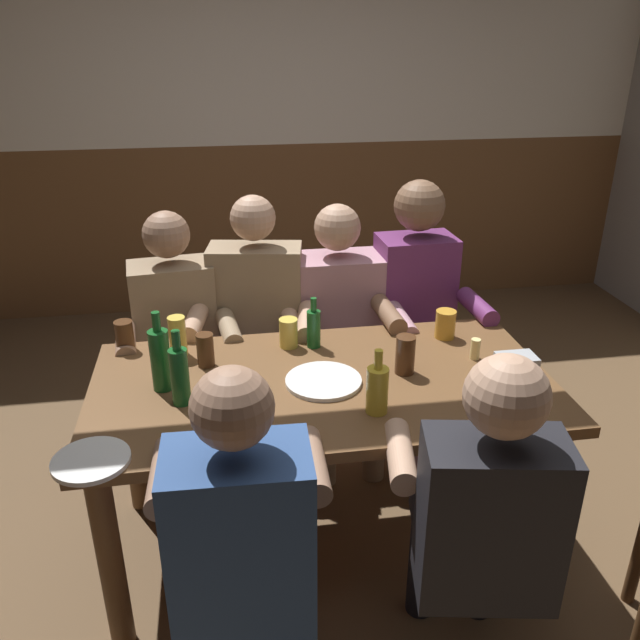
# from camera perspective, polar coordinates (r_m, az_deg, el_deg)

# --- Properties ---
(ground_plane) EXTENTS (6.28, 6.28, 0.00)m
(ground_plane) POSITION_cam_1_polar(r_m,az_deg,el_deg) (2.86, -0.30, -16.73)
(ground_plane) COLOR brown
(back_wall_upper) EXTENTS (5.23, 0.12, 1.40)m
(back_wall_upper) POSITION_cam_1_polar(r_m,az_deg,el_deg) (4.54, -5.45, 23.88)
(back_wall_upper) COLOR silver
(back_wall_wainscot) EXTENTS (5.23, 0.12, 1.15)m
(back_wall_wainscot) POSITION_cam_1_polar(r_m,az_deg,el_deg) (4.72, -4.83, 8.23)
(back_wall_wainscot) COLOR brown
(back_wall_wainscot) RESTS_ON ground_plane
(dining_table) EXTENTS (1.63, 0.85, 0.74)m
(dining_table) POSITION_cam_1_polar(r_m,az_deg,el_deg) (2.37, 0.25, -7.69)
(dining_table) COLOR brown
(dining_table) RESTS_ON ground_plane
(person_0) EXTENTS (0.52, 0.55, 1.18)m
(person_0) POSITION_cam_1_polar(r_m,az_deg,el_deg) (2.91, -12.43, -1.31)
(person_0) COLOR #997F60
(person_0) RESTS_ON ground_plane
(person_1) EXTENTS (0.58, 0.55, 1.24)m
(person_1) POSITION_cam_1_polar(r_m,az_deg,el_deg) (2.90, -5.66, -0.35)
(person_1) COLOR #997F60
(person_1) RESTS_ON ground_plane
(person_2) EXTENTS (0.55, 0.52, 1.18)m
(person_2) POSITION_cam_1_polar(r_m,az_deg,el_deg) (2.95, 1.70, -0.24)
(person_2) COLOR #B78493
(person_2) RESTS_ON ground_plane
(person_3) EXTENTS (0.49, 0.53, 1.28)m
(person_3) POSITION_cam_1_polar(r_m,az_deg,el_deg) (3.01, 8.63, 0.99)
(person_3) COLOR #6B2D66
(person_3) RESTS_ON ground_plane
(person_4) EXTENTS (0.50, 0.54, 1.20)m
(person_4) POSITION_cam_1_polar(r_m,az_deg,el_deg) (1.81, -6.88, -18.43)
(person_4) COLOR #2D4C84
(person_4) RESTS_ON ground_plane
(person_5) EXTENTS (0.55, 0.56, 1.18)m
(person_5) POSITION_cam_1_polar(r_m,az_deg,el_deg) (1.93, 13.97, -16.13)
(person_5) COLOR black
(person_5) RESTS_ON ground_plane
(table_candle) EXTENTS (0.04, 0.04, 0.08)m
(table_candle) POSITION_cam_1_polar(r_m,az_deg,el_deg) (2.51, 13.44, -2.48)
(table_candle) COLOR #F9E08C
(table_candle) RESTS_ON dining_table
(condiment_caddy) EXTENTS (0.14, 0.10, 0.05)m
(condiment_caddy) POSITION_cam_1_polar(r_m,az_deg,el_deg) (2.49, 16.82, -3.52)
(condiment_caddy) COLOR #B2B7BC
(condiment_caddy) RESTS_ON dining_table
(plate_0) EXTENTS (0.27, 0.27, 0.01)m
(plate_0) POSITION_cam_1_polar(r_m,az_deg,el_deg) (2.29, 0.25, -5.36)
(plate_0) COLOR white
(plate_0) RESTS_ON dining_table
(plate_1) EXTENTS (0.22, 0.22, 0.01)m
(plate_1) POSITION_cam_1_polar(r_m,az_deg,el_deg) (2.02, -19.42, -11.53)
(plate_1) COLOR white
(plate_1) RESTS_ON dining_table
(bottle_0) EXTENTS (0.06, 0.06, 0.27)m
(bottle_0) POSITION_cam_1_polar(r_m,az_deg,el_deg) (2.18, -12.20, -4.68)
(bottle_0) COLOR #195923
(bottle_0) RESTS_ON dining_table
(bottle_1) EXTENTS (0.07, 0.07, 0.22)m
(bottle_1) POSITION_cam_1_polar(r_m,az_deg,el_deg) (2.10, 5.04, -6.01)
(bottle_1) COLOR gold
(bottle_1) RESTS_ON dining_table
(bottle_2) EXTENTS (0.05, 0.05, 0.20)m
(bottle_2) POSITION_cam_1_polar(r_m,az_deg,el_deg) (2.52, -0.56, -0.66)
(bottle_2) COLOR #195923
(bottle_2) RESTS_ON dining_table
(bottle_3) EXTENTS (0.07, 0.07, 0.29)m
(bottle_3) POSITION_cam_1_polar(r_m,az_deg,el_deg) (2.28, -13.81, -3.28)
(bottle_3) COLOR #195923
(bottle_3) RESTS_ON dining_table
(pint_glass_0) EXTENTS (0.07, 0.07, 0.13)m
(pint_glass_0) POSITION_cam_1_polar(r_m,az_deg,el_deg) (2.07, -6.54, -7.26)
(pint_glass_0) COLOR white
(pint_glass_0) RESTS_ON dining_table
(pint_glass_1) EXTENTS (0.07, 0.07, 0.12)m
(pint_glass_1) POSITION_cam_1_polar(r_m,az_deg,el_deg) (2.61, -16.75, -1.33)
(pint_glass_1) COLOR #4C2D19
(pint_glass_1) RESTS_ON dining_table
(pint_glass_2) EXTENTS (0.06, 0.06, 0.13)m
(pint_glass_2) POSITION_cam_1_polar(r_m,az_deg,el_deg) (2.42, -10.01, -2.62)
(pint_glass_2) COLOR #4C2D19
(pint_glass_2) RESTS_ON dining_table
(pint_glass_3) EXTENTS (0.07, 0.07, 0.12)m
(pint_glass_3) POSITION_cam_1_polar(r_m,az_deg,el_deg) (2.53, -2.78, -1.13)
(pint_glass_3) COLOR #E5C64C
(pint_glass_3) RESTS_ON dining_table
(pint_glass_4) EXTENTS (0.07, 0.07, 0.14)m
(pint_glass_4) POSITION_cam_1_polar(r_m,az_deg,el_deg) (2.35, 7.47, -3.04)
(pint_glass_4) COLOR #4C2D19
(pint_glass_4) RESTS_ON dining_table
(pint_glass_5) EXTENTS (0.07, 0.07, 0.16)m
(pint_glass_5) POSITION_cam_1_polar(r_m,az_deg,el_deg) (2.51, -12.36, -1.40)
(pint_glass_5) COLOR #E5C64C
(pint_glass_5) RESTS_ON dining_table
(pint_glass_6) EXTENTS (0.06, 0.06, 0.13)m
(pint_glass_6) POSITION_cam_1_polar(r_m,az_deg,el_deg) (2.28, 15.37, -4.91)
(pint_glass_6) COLOR gold
(pint_glass_6) RESTS_ON dining_table
(pint_glass_7) EXTENTS (0.08, 0.08, 0.11)m
(pint_glass_7) POSITION_cam_1_polar(r_m,az_deg,el_deg) (2.65, 10.92, -0.36)
(pint_glass_7) COLOR gold
(pint_glass_7) RESTS_ON dining_table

